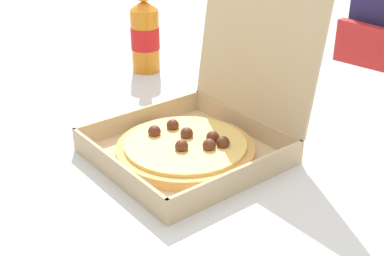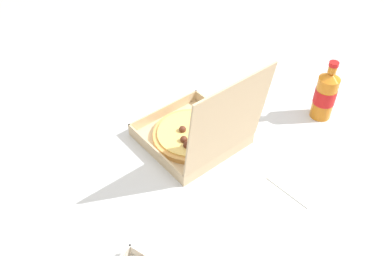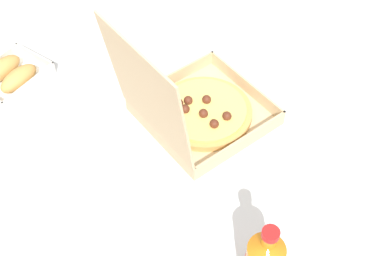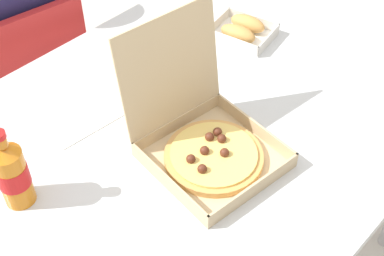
{
  "view_description": "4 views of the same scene",
  "coord_description": "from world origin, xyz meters",
  "views": [
    {
      "loc": [
        0.6,
        -0.7,
        1.21
      ],
      "look_at": [
        -0.0,
        -0.09,
        0.78
      ],
      "focal_mm": 47.56,
      "sensor_mm": 36.0,
      "label": 1
    },
    {
      "loc": [
        0.73,
        0.53,
        1.68
      ],
      "look_at": [
        0.04,
        -0.12,
        0.82
      ],
      "focal_mm": 37.56,
      "sensor_mm": 36.0,
      "label": 2
    },
    {
      "loc": [
        -0.58,
        0.51,
        1.74
      ],
      "look_at": [
        0.0,
        -0.07,
        0.78
      ],
      "focal_mm": 47.18,
      "sensor_mm": 36.0,
      "label": 3
    },
    {
      "loc": [
        -0.67,
        -0.71,
        1.77
      ],
      "look_at": [
        0.06,
        -0.04,
        0.78
      ],
      "focal_mm": 49.99,
      "sensor_mm": 36.0,
      "label": 4
    }
  ],
  "objects": [
    {
      "name": "pizza_box_open",
      "position": [
        0.03,
        -0.11,
        0.8
      ],
      "size": [
        0.34,
        0.37,
        0.34
      ],
      "color": "tan",
      "rests_on": "dining_table"
    },
    {
      "name": "paper_menu",
      "position": [
        -0.1,
        0.24,
        0.75
      ],
      "size": [
        0.22,
        0.17,
        0.0
      ],
      "primitive_type": "cube",
      "rotation": [
        0.0,
        0.0,
        -0.09
      ],
      "color": "white",
      "rests_on": "dining_table"
    },
    {
      "name": "bread_side_box",
      "position": [
        0.49,
        0.15,
        0.78
      ],
      "size": [
        0.18,
        0.21,
        0.06
      ],
      "color": "white",
      "rests_on": "dining_table"
    },
    {
      "name": "dining_table",
      "position": [
        0.0,
        0.0,
        0.69
      ],
      "size": [
        1.49,
        1.08,
        0.75
      ],
      "color": "silver",
      "rests_on": "ground_plane"
    }
  ]
}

